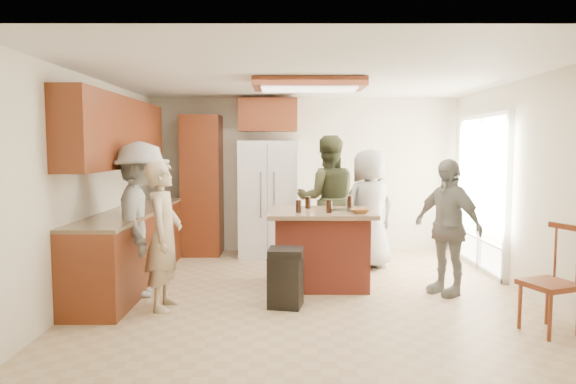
{
  "coord_description": "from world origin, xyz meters",
  "views": [
    {
      "loc": [
        -0.26,
        -5.9,
        1.7
      ],
      "look_at": [
        -0.24,
        0.42,
        1.15
      ],
      "focal_mm": 32.0,
      "sensor_mm": 36.0,
      "label": 1
    }
  ],
  "objects_px": {
    "person_counter": "(141,219)",
    "person_front_left": "(164,236)",
    "person_behind_left": "(327,199)",
    "refrigerator": "(268,198)",
    "person_side_right": "(447,227)",
    "trash_bin": "(286,277)",
    "spindle_chair": "(551,284)",
    "kitchen_island": "(321,247)",
    "person_behind_right": "(369,209)"
  },
  "relations": [
    {
      "from": "person_counter",
      "to": "person_front_left",
      "type": "bearing_deg",
      "value": -155.18
    },
    {
      "from": "person_behind_left",
      "to": "refrigerator",
      "type": "height_order",
      "value": "person_behind_left"
    },
    {
      "from": "person_side_right",
      "to": "person_counter",
      "type": "bearing_deg",
      "value": -122.22
    },
    {
      "from": "person_side_right",
      "to": "trash_bin",
      "type": "height_order",
      "value": "person_side_right"
    },
    {
      "from": "person_front_left",
      "to": "spindle_chair",
      "type": "relative_size",
      "value": 1.56
    },
    {
      "from": "person_counter",
      "to": "spindle_chair",
      "type": "distance_m",
      "value": 4.29
    },
    {
      "from": "person_side_right",
      "to": "spindle_chair",
      "type": "height_order",
      "value": "person_side_right"
    },
    {
      "from": "person_side_right",
      "to": "person_front_left",
      "type": "bearing_deg",
      "value": -113.26
    },
    {
      "from": "kitchen_island",
      "to": "person_side_right",
      "type": "bearing_deg",
      "value": -14.04
    },
    {
      "from": "person_side_right",
      "to": "trash_bin",
      "type": "distance_m",
      "value": 1.98
    },
    {
      "from": "person_front_left",
      "to": "refrigerator",
      "type": "xyz_separation_m",
      "value": [
        1.0,
        2.7,
        0.12
      ]
    },
    {
      "from": "person_side_right",
      "to": "spindle_chair",
      "type": "xyz_separation_m",
      "value": [
        0.58,
        -1.26,
        -0.33
      ]
    },
    {
      "from": "person_behind_left",
      "to": "person_behind_right",
      "type": "xyz_separation_m",
      "value": [
        0.55,
        -0.41,
        -0.1
      ]
    },
    {
      "from": "trash_bin",
      "to": "person_behind_left",
      "type": "bearing_deg",
      "value": 74.05
    },
    {
      "from": "person_behind_left",
      "to": "spindle_chair",
      "type": "xyz_separation_m",
      "value": [
        1.83,
        -2.92,
        -0.48
      ]
    },
    {
      "from": "kitchen_island",
      "to": "spindle_chair",
      "type": "relative_size",
      "value": 1.29
    },
    {
      "from": "person_side_right",
      "to": "trash_bin",
      "type": "xyz_separation_m",
      "value": [
        -1.86,
        -0.49,
        -0.47
      ]
    },
    {
      "from": "person_side_right",
      "to": "spindle_chair",
      "type": "relative_size",
      "value": 1.58
    },
    {
      "from": "kitchen_island",
      "to": "person_counter",
      "type": "bearing_deg",
      "value": -168.83
    },
    {
      "from": "person_side_right",
      "to": "trash_bin",
      "type": "bearing_deg",
      "value": -108.39
    },
    {
      "from": "spindle_chair",
      "to": "person_front_left",
      "type": "bearing_deg",
      "value": 169.08
    },
    {
      "from": "person_behind_left",
      "to": "refrigerator",
      "type": "distance_m",
      "value": 1.02
    },
    {
      "from": "person_behind_right",
      "to": "refrigerator",
      "type": "relative_size",
      "value": 0.93
    },
    {
      "from": "person_front_left",
      "to": "person_side_right",
      "type": "bearing_deg",
      "value": -78.95
    },
    {
      "from": "person_behind_right",
      "to": "person_counter",
      "type": "xyz_separation_m",
      "value": [
        -2.82,
        -1.3,
        0.04
      ]
    },
    {
      "from": "person_behind_right",
      "to": "kitchen_island",
      "type": "bearing_deg",
      "value": 22.83
    },
    {
      "from": "spindle_chair",
      "to": "person_counter",
      "type": "bearing_deg",
      "value": 163.55
    },
    {
      "from": "refrigerator",
      "to": "trash_bin",
      "type": "bearing_deg",
      "value": -84.0
    },
    {
      "from": "trash_bin",
      "to": "kitchen_island",
      "type": "bearing_deg",
      "value": 63.24
    },
    {
      "from": "person_behind_right",
      "to": "person_counter",
      "type": "distance_m",
      "value": 3.11
    },
    {
      "from": "refrigerator",
      "to": "trash_bin",
      "type": "height_order",
      "value": "refrigerator"
    },
    {
      "from": "refrigerator",
      "to": "trash_bin",
      "type": "relative_size",
      "value": 2.86
    },
    {
      "from": "refrigerator",
      "to": "kitchen_island",
      "type": "distance_m",
      "value": 1.98
    },
    {
      "from": "person_behind_right",
      "to": "trash_bin",
      "type": "xyz_separation_m",
      "value": [
        -1.17,
        -1.73,
        -0.52
      ]
    },
    {
      "from": "person_counter",
      "to": "trash_bin",
      "type": "xyz_separation_m",
      "value": [
        1.65,
        -0.44,
        -0.56
      ]
    },
    {
      "from": "person_counter",
      "to": "kitchen_island",
      "type": "xyz_separation_m",
      "value": [
        2.08,
        0.41,
        -0.41
      ]
    },
    {
      "from": "person_side_right",
      "to": "refrigerator",
      "type": "distance_m",
      "value": 3.04
    },
    {
      "from": "kitchen_island",
      "to": "trash_bin",
      "type": "relative_size",
      "value": 2.03
    },
    {
      "from": "person_side_right",
      "to": "refrigerator",
      "type": "bearing_deg",
      "value": -168.23
    },
    {
      "from": "person_counter",
      "to": "person_behind_left",
      "type": "bearing_deg",
      "value": -65.53
    },
    {
      "from": "person_behind_left",
      "to": "trash_bin",
      "type": "xyz_separation_m",
      "value": [
        -0.61,
        -2.14,
        -0.62
      ]
    },
    {
      "from": "person_counter",
      "to": "refrigerator",
      "type": "height_order",
      "value": "refrigerator"
    },
    {
      "from": "person_side_right",
      "to": "person_counter",
      "type": "xyz_separation_m",
      "value": [
        -3.52,
        -0.05,
        0.1
      ]
    },
    {
      "from": "person_behind_left",
      "to": "person_side_right",
      "type": "distance_m",
      "value": 2.08
    },
    {
      "from": "trash_bin",
      "to": "person_counter",
      "type": "bearing_deg",
      "value": 165.22
    },
    {
      "from": "person_front_left",
      "to": "person_side_right",
      "type": "distance_m",
      "value": 3.19
    },
    {
      "from": "person_side_right",
      "to": "kitchen_island",
      "type": "height_order",
      "value": "person_side_right"
    },
    {
      "from": "spindle_chair",
      "to": "refrigerator",
      "type": "bearing_deg",
      "value": 128.51
    },
    {
      "from": "person_front_left",
      "to": "kitchen_island",
      "type": "xyz_separation_m",
      "value": [
        1.71,
        0.9,
        -0.3
      ]
    },
    {
      "from": "kitchen_island",
      "to": "trash_bin",
      "type": "bearing_deg",
      "value": -116.76
    }
  ]
}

